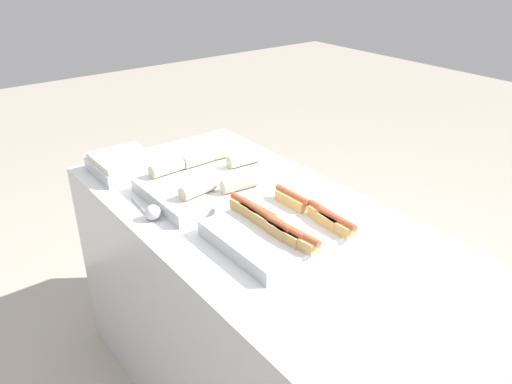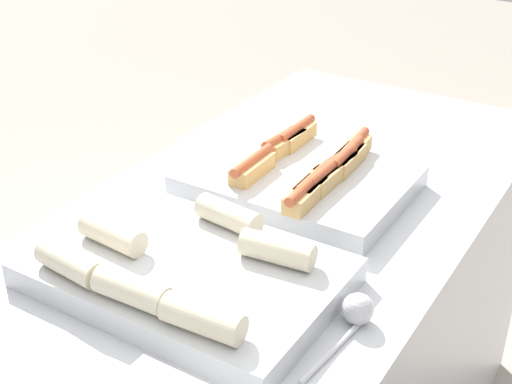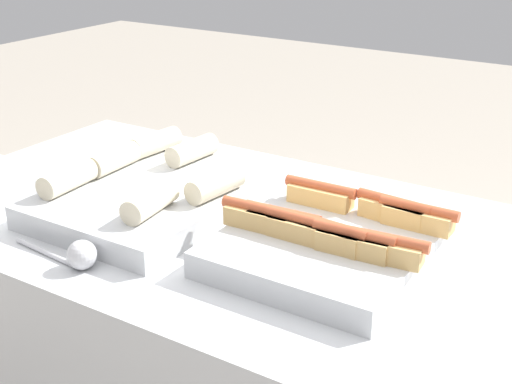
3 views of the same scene
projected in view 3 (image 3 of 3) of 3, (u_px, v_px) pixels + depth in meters
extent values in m
cube|color=silver|center=(336.00, 239.00, 1.34)|extent=(0.36, 0.48, 0.05)
cube|color=tan|center=(385.00, 250.00, 1.20)|extent=(0.13, 0.06, 0.04)
cylinder|color=#C15633|center=(386.00, 239.00, 1.20)|extent=(0.15, 0.04, 0.02)
cube|color=tan|center=(354.00, 244.00, 1.23)|extent=(0.13, 0.05, 0.04)
cylinder|color=#C15633|center=(355.00, 233.00, 1.22)|extent=(0.15, 0.03, 0.02)
cube|color=tan|center=(329.00, 237.00, 1.25)|extent=(0.13, 0.05, 0.04)
cylinder|color=#C15633|center=(329.00, 226.00, 1.24)|extent=(0.15, 0.03, 0.02)
cube|color=tan|center=(320.00, 196.00, 1.42)|extent=(0.13, 0.05, 0.04)
cylinder|color=#C15633|center=(321.00, 187.00, 1.41)|extent=(0.15, 0.03, 0.02)
cube|color=tan|center=(259.00, 219.00, 1.32)|extent=(0.13, 0.05, 0.04)
cylinder|color=#C15633|center=(259.00, 209.00, 1.31)|extent=(0.15, 0.03, 0.02)
cube|color=tan|center=(394.00, 212.00, 1.35)|extent=(0.13, 0.05, 0.04)
cylinder|color=#C15633|center=(394.00, 202.00, 1.34)|extent=(0.15, 0.03, 0.02)
cube|color=tan|center=(418.00, 219.00, 1.32)|extent=(0.13, 0.04, 0.04)
cylinder|color=#C15633|center=(419.00, 209.00, 1.31)|extent=(0.15, 0.02, 0.02)
cube|color=tan|center=(282.00, 223.00, 1.30)|extent=(0.13, 0.05, 0.04)
cylinder|color=#C15633|center=(282.00, 213.00, 1.29)|extent=(0.15, 0.03, 0.02)
cube|color=tan|center=(303.00, 230.00, 1.28)|extent=(0.13, 0.04, 0.04)
cylinder|color=#C15633|center=(303.00, 220.00, 1.27)|extent=(0.15, 0.02, 0.02)
cube|color=silver|center=(164.00, 193.00, 1.55)|extent=(0.36, 0.55, 0.05)
cylinder|color=beige|center=(113.00, 159.00, 1.60)|extent=(0.05, 0.14, 0.05)
cylinder|color=beige|center=(150.00, 202.00, 1.38)|extent=(0.06, 0.14, 0.05)
cylinder|color=beige|center=(215.00, 185.00, 1.46)|extent=(0.07, 0.14, 0.05)
cylinder|color=beige|center=(155.00, 143.00, 1.71)|extent=(0.06, 0.14, 0.05)
cylinder|color=beige|center=(68.00, 179.00, 1.49)|extent=(0.06, 0.14, 0.05)
cylinder|color=beige|center=(192.00, 150.00, 1.66)|extent=(0.06, 0.14, 0.05)
cylinder|color=silver|center=(48.00, 253.00, 1.33)|extent=(0.18, 0.03, 0.01)
sphere|color=silver|center=(82.00, 255.00, 1.28)|extent=(0.05, 0.05, 0.05)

